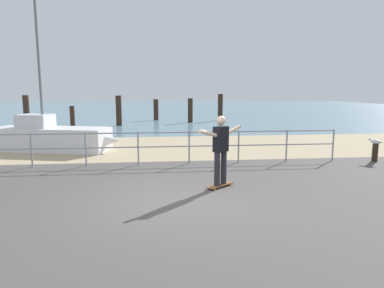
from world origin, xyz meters
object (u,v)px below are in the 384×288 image
bollard_short (375,153)px  sailboat (55,137)px  skateboard (220,185)px  seagull (375,142)px  skateboarder (221,146)px

bollard_short → sailboat: bearing=163.5°
skateboard → seagull: bearing=23.6°
skateboard → skateboarder: skateboarder is taller
seagull → bollard_short: bearing=-55.4°
sailboat → bollard_short: 11.39m
skateboard → seagull: 6.09m
bollard_short → seagull: (-0.01, 0.01, 0.38)m
skateboard → seagull: seagull is taller
sailboat → bollard_short: (10.91, -3.23, -0.23)m
skateboard → bollard_short: size_ratio=1.25×
skateboarder → skateboard: bearing=26.6°
sailboat → skateboarder: 7.80m
skateboarder → bollard_short: skateboarder is taller
sailboat → skateboard: (5.35, -5.65, -0.46)m
sailboat → seagull: bearing=-16.4°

